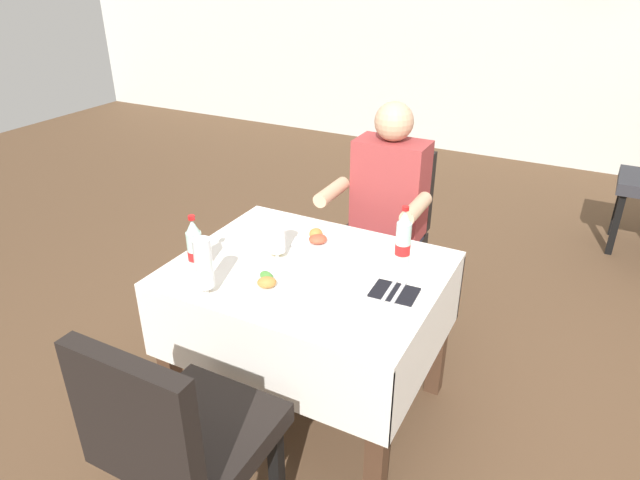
# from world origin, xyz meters

# --- Properties ---
(ground_plane) EXTENTS (11.00, 11.00, 0.00)m
(ground_plane) POSITION_xyz_m (0.00, 0.00, 0.00)
(ground_plane) COLOR brown
(back_wall) EXTENTS (11.00, 0.12, 2.76)m
(back_wall) POSITION_xyz_m (0.00, 4.06, 1.38)
(back_wall) COLOR silver
(back_wall) RESTS_ON ground
(main_dining_table) EXTENTS (1.07, 0.86, 0.74)m
(main_dining_table) POSITION_xyz_m (-0.14, -0.05, 0.57)
(main_dining_table) COLOR white
(main_dining_table) RESTS_ON ground
(chair_far_diner_seat) EXTENTS (0.44, 0.50, 0.97)m
(chair_far_diner_seat) POSITION_xyz_m (-0.14, 0.77, 0.55)
(chair_far_diner_seat) COLOR black
(chair_far_diner_seat) RESTS_ON ground
(chair_near_camera_side) EXTENTS (0.44, 0.50, 0.97)m
(chair_near_camera_side) POSITION_xyz_m (-0.14, -0.87, 0.55)
(chair_near_camera_side) COLOR black
(chair_near_camera_side) RESTS_ON ground
(seated_diner_far) EXTENTS (0.50, 0.46, 1.26)m
(seated_diner_far) POSITION_xyz_m (-0.09, 0.67, 0.71)
(seated_diner_far) COLOR #282D42
(seated_diner_far) RESTS_ON ground
(plate_near_camera) EXTENTS (0.23, 0.23, 0.06)m
(plate_near_camera) POSITION_xyz_m (-0.20, -0.27, 0.75)
(plate_near_camera) COLOR white
(plate_near_camera) RESTS_ON main_dining_table
(plate_far_diner) EXTENTS (0.23, 0.23, 0.06)m
(plate_far_diner) POSITION_xyz_m (-0.20, 0.15, 0.76)
(plate_far_diner) COLOR white
(plate_far_diner) RESTS_ON main_dining_table
(beer_glass_left) EXTENTS (0.07, 0.07, 0.23)m
(beer_glass_left) POSITION_xyz_m (-0.38, -0.40, 0.86)
(beer_glass_left) COLOR white
(beer_glass_left) RESTS_ON main_dining_table
(beer_glass_middle) EXTENTS (0.07, 0.07, 0.20)m
(beer_glass_middle) POSITION_xyz_m (-0.30, -0.04, 0.84)
(beer_glass_middle) COLOR white
(beer_glass_middle) RESTS_ON main_dining_table
(cola_bottle_primary) EXTENTS (0.06, 0.06, 0.28)m
(cola_bottle_primary) POSITION_xyz_m (0.20, 0.12, 0.86)
(cola_bottle_primary) COLOR silver
(cola_bottle_primary) RESTS_ON main_dining_table
(cola_bottle_secondary) EXTENTS (0.06, 0.06, 0.25)m
(cola_bottle_secondary) POSITION_xyz_m (-0.52, -0.29, 0.85)
(cola_bottle_secondary) COLOR silver
(cola_bottle_secondary) RESTS_ON main_dining_table
(napkin_cutlery_set) EXTENTS (0.18, 0.19, 0.01)m
(napkin_cutlery_set) POSITION_xyz_m (0.24, -0.07, 0.74)
(napkin_cutlery_set) COLOR black
(napkin_cutlery_set) RESTS_ON main_dining_table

